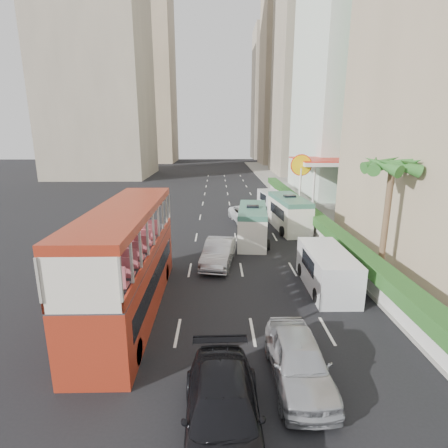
{
  "coord_description": "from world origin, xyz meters",
  "views": [
    {
      "loc": [
        -1.9,
        -15.22,
        8.22
      ],
      "look_at": [
        -1.5,
        4.0,
        3.2
      ],
      "focal_mm": 28.0,
      "sensor_mm": 36.0,
      "label": 1
    }
  ],
  "objects_px": {
    "double_decker_bus": "(128,260)",
    "van_asset": "(245,221)",
    "minibus_far": "(289,213)",
    "palm_tree": "(386,220)",
    "panel_van_near": "(327,270)",
    "minibus_near": "(252,225)",
    "panel_van_far": "(271,201)",
    "car_silver_lane_b": "(297,380)",
    "shell_station": "(324,184)",
    "car_black": "(223,436)",
    "car_silver_lane_a": "(219,264)"
  },
  "relations": [
    {
      "from": "car_black",
      "to": "shell_station",
      "type": "distance_m",
      "value": 32.6
    },
    {
      "from": "van_asset",
      "to": "panel_van_far",
      "type": "bearing_deg",
      "value": 46.77
    },
    {
      "from": "car_black",
      "to": "minibus_near",
      "type": "relative_size",
      "value": 0.88
    },
    {
      "from": "panel_van_far",
      "to": "car_black",
      "type": "bearing_deg",
      "value": -109.8
    },
    {
      "from": "panel_van_near",
      "to": "palm_tree",
      "type": "bearing_deg",
      "value": 25.02
    },
    {
      "from": "car_silver_lane_b",
      "to": "shell_station",
      "type": "xyz_separation_m",
      "value": [
        9.16,
        28.06,
        2.75
      ]
    },
    {
      "from": "car_black",
      "to": "panel_van_far",
      "type": "bearing_deg",
      "value": 77.73
    },
    {
      "from": "double_decker_bus",
      "to": "panel_van_near",
      "type": "xyz_separation_m",
      "value": [
        10.03,
        2.28,
        -1.47
      ]
    },
    {
      "from": "panel_van_far",
      "to": "panel_van_near",
      "type": "bearing_deg",
      "value": -98.96
    },
    {
      "from": "car_silver_lane_a",
      "to": "panel_van_near",
      "type": "relative_size",
      "value": 0.92
    },
    {
      "from": "car_silver_lane_a",
      "to": "minibus_far",
      "type": "bearing_deg",
      "value": 63.38
    },
    {
      "from": "car_silver_lane_b",
      "to": "panel_van_far",
      "type": "bearing_deg",
      "value": 82.96
    },
    {
      "from": "minibus_near",
      "to": "minibus_far",
      "type": "relative_size",
      "value": 0.95
    },
    {
      "from": "minibus_near",
      "to": "panel_van_far",
      "type": "height_order",
      "value": "minibus_near"
    },
    {
      "from": "palm_tree",
      "to": "shell_station",
      "type": "distance_m",
      "value": 19.14
    },
    {
      "from": "panel_van_far",
      "to": "shell_station",
      "type": "xyz_separation_m",
      "value": [
        5.86,
        0.34,
        1.77
      ]
    },
    {
      "from": "panel_van_far",
      "to": "car_silver_lane_b",
      "type": "bearing_deg",
      "value": -105.45
    },
    {
      "from": "panel_van_near",
      "to": "panel_van_far",
      "type": "height_order",
      "value": "panel_van_near"
    },
    {
      "from": "car_silver_lane_b",
      "to": "van_asset",
      "type": "bearing_deg",
      "value": 89.86
    },
    {
      "from": "car_silver_lane_a",
      "to": "shell_station",
      "type": "distance_m",
      "value": 20.91
    },
    {
      "from": "minibus_far",
      "to": "panel_van_far",
      "type": "relative_size",
      "value": 1.32
    },
    {
      "from": "double_decker_bus",
      "to": "minibus_near",
      "type": "bearing_deg",
      "value": 57.65
    },
    {
      "from": "minibus_far",
      "to": "double_decker_bus",
      "type": "bearing_deg",
      "value": -131.5
    },
    {
      "from": "van_asset",
      "to": "minibus_near",
      "type": "bearing_deg",
      "value": -101.27
    },
    {
      "from": "car_silver_lane_a",
      "to": "car_silver_lane_b",
      "type": "height_order",
      "value": "car_silver_lane_a"
    },
    {
      "from": "car_black",
      "to": "van_asset",
      "type": "height_order",
      "value": "car_black"
    },
    {
      "from": "car_silver_lane_a",
      "to": "minibus_far",
      "type": "distance_m",
      "value": 10.55
    },
    {
      "from": "van_asset",
      "to": "minibus_near",
      "type": "relative_size",
      "value": 0.82
    },
    {
      "from": "car_silver_lane_b",
      "to": "minibus_far",
      "type": "relative_size",
      "value": 0.72
    },
    {
      "from": "car_silver_lane_b",
      "to": "double_decker_bus",
      "type": "bearing_deg",
      "value": 143.26
    },
    {
      "from": "car_silver_lane_a",
      "to": "palm_tree",
      "type": "xyz_separation_m",
      "value": [
        9.6,
        -1.96,
        3.38
      ]
    },
    {
      "from": "van_asset",
      "to": "panel_van_far",
      "type": "xyz_separation_m",
      "value": [
        3.35,
        5.44,
        0.98
      ]
    },
    {
      "from": "double_decker_bus",
      "to": "van_asset",
      "type": "relative_size",
      "value": 2.18
    },
    {
      "from": "minibus_near",
      "to": "palm_tree",
      "type": "distance_m",
      "value": 9.93
    },
    {
      "from": "car_black",
      "to": "palm_tree",
      "type": "xyz_separation_m",
      "value": [
        9.56,
        11.28,
        3.38
      ]
    },
    {
      "from": "double_decker_bus",
      "to": "van_asset",
      "type": "height_order",
      "value": "double_decker_bus"
    },
    {
      "from": "minibus_far",
      "to": "panel_van_near",
      "type": "relative_size",
      "value": 1.23
    },
    {
      "from": "car_silver_lane_a",
      "to": "car_black",
      "type": "relative_size",
      "value": 0.9
    },
    {
      "from": "palm_tree",
      "to": "panel_van_far",
      "type": "bearing_deg",
      "value": 101.1
    },
    {
      "from": "double_decker_bus",
      "to": "minibus_near",
      "type": "xyz_separation_m",
      "value": [
        6.83,
        10.79,
        -1.17
      ]
    },
    {
      "from": "panel_van_near",
      "to": "panel_van_far",
      "type": "distance_m",
      "value": 20.38
    },
    {
      "from": "minibus_far",
      "to": "palm_tree",
      "type": "distance_m",
      "value": 11.11
    },
    {
      "from": "car_silver_lane_b",
      "to": "minibus_far",
      "type": "bearing_deg",
      "value": 79.42
    },
    {
      "from": "car_black",
      "to": "minibus_far",
      "type": "bearing_deg",
      "value": 73.04
    },
    {
      "from": "double_decker_bus",
      "to": "minibus_near",
      "type": "height_order",
      "value": "double_decker_bus"
    },
    {
      "from": "panel_van_near",
      "to": "car_silver_lane_b",
      "type": "bearing_deg",
      "value": -113.03
    },
    {
      "from": "palm_tree",
      "to": "car_black",
      "type": "bearing_deg",
      "value": -130.29
    },
    {
      "from": "car_black",
      "to": "panel_van_near",
      "type": "relative_size",
      "value": 1.02
    },
    {
      "from": "car_black",
      "to": "shell_station",
      "type": "bearing_deg",
      "value": 67.65
    },
    {
      "from": "car_silver_lane_a",
      "to": "minibus_far",
      "type": "relative_size",
      "value": 0.75
    }
  ]
}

